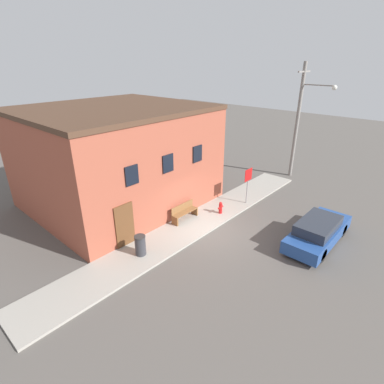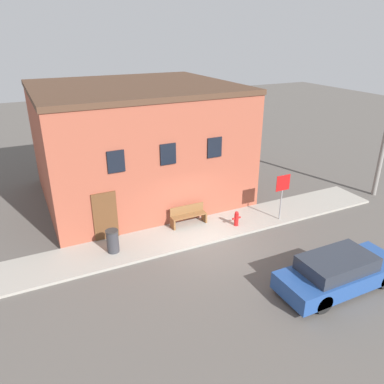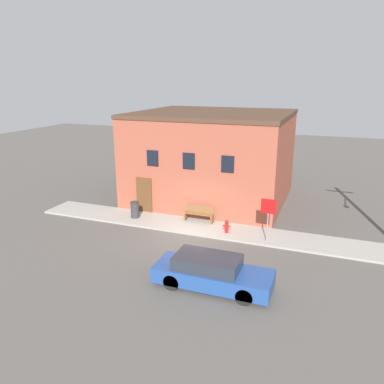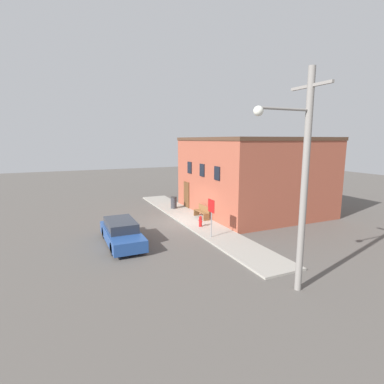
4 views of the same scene
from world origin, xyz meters
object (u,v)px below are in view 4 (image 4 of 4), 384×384
(stop_sign, at_px, (211,211))
(fire_hydrant, at_px, (200,221))
(bench, at_px, (202,212))
(trash_bin, at_px, (174,203))
(parked_car, at_px, (122,233))
(utility_pole, at_px, (302,176))

(stop_sign, bearing_deg, fire_hydrant, 170.35)
(bench, height_order, trash_bin, trash_bin)
(trash_bin, bearing_deg, bench, 11.78)
(stop_sign, xyz_separation_m, parked_car, (-1.29, -4.81, -1.03))
(parked_car, bearing_deg, utility_pole, 32.00)
(bench, distance_m, trash_bin, 3.73)
(stop_sign, relative_size, utility_pole, 0.27)
(fire_hydrant, height_order, stop_sign, stop_sign)
(trash_bin, xyz_separation_m, utility_pole, (14.24, -0.56, 3.77))
(trash_bin, distance_m, utility_pole, 14.74)
(stop_sign, height_order, trash_bin, stop_sign)
(fire_hydrant, relative_size, utility_pole, 0.09)
(bench, relative_size, parked_car, 0.36)
(utility_pole, bearing_deg, trash_bin, 177.75)
(fire_hydrant, xyz_separation_m, utility_pole, (8.69, -0.27, 3.89))
(parked_car, bearing_deg, stop_sign, 74.93)
(utility_pole, bearing_deg, stop_sign, -179.18)
(stop_sign, bearing_deg, parked_car, -105.07)
(stop_sign, distance_m, trash_bin, 7.79)
(bench, bearing_deg, parked_car, -66.27)
(trash_bin, bearing_deg, fire_hydrant, -2.99)
(trash_bin, height_order, parked_car, parked_car)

